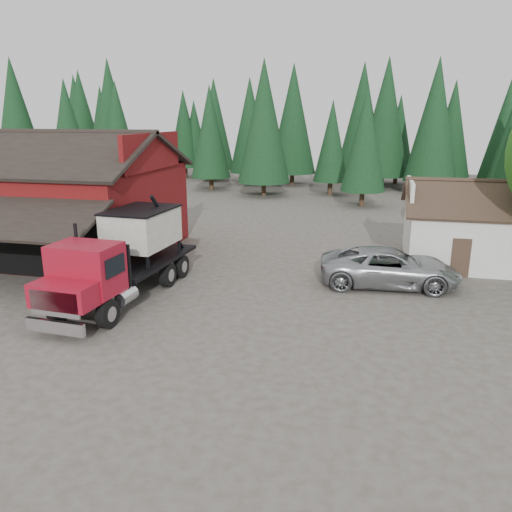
# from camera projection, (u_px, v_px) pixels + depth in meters

# --- Properties ---
(ground) EXTENTS (120.00, 120.00, 0.00)m
(ground) POSITION_uv_depth(u_px,v_px,m) (170.00, 335.00, 18.56)
(ground) COLOR #484139
(ground) RESTS_ON ground
(red_barn) EXTENTS (12.80, 13.63, 7.18)m
(red_barn) POSITION_uv_depth(u_px,v_px,m) (61.00, 207.00, 29.57)
(red_barn) COLOR maroon
(red_barn) RESTS_ON ground
(farmhouse) EXTENTS (8.60, 6.42, 4.65)m
(farmhouse) POSITION_uv_depth(u_px,v_px,m) (483.00, 233.00, 27.39)
(farmhouse) COLOR silver
(farmhouse) RESTS_ON ground
(conifer_backdrop) EXTENTS (76.00, 16.00, 16.00)m
(conifer_backdrop) POSITION_uv_depth(u_px,v_px,m) (312.00, 187.00, 57.91)
(conifer_backdrop) COLOR black
(conifer_backdrop) RESTS_ON ground
(near_pine_a) EXTENTS (4.40, 4.40, 11.40)m
(near_pine_a) POSITION_uv_depth(u_px,v_px,m) (68.00, 132.00, 47.97)
(near_pine_a) COLOR #382619
(near_pine_a) RESTS_ON ground
(near_pine_b) EXTENTS (3.96, 3.96, 10.40)m
(near_pine_b) POSITION_uv_depth(u_px,v_px,m) (365.00, 140.00, 43.74)
(near_pine_b) COLOR #382619
(near_pine_b) RESTS_ON ground
(near_pine_d) EXTENTS (5.28, 5.28, 13.40)m
(near_pine_d) POSITION_uv_depth(u_px,v_px,m) (264.00, 121.00, 49.31)
(near_pine_d) COLOR #382619
(near_pine_d) RESTS_ON ground
(feed_truck) EXTENTS (3.16, 9.78, 4.35)m
(feed_truck) POSITION_uv_depth(u_px,v_px,m) (124.00, 254.00, 21.94)
(feed_truck) COLOR black
(feed_truck) RESTS_ON ground
(silver_car) EXTENTS (6.77, 3.54, 1.82)m
(silver_car) POSITION_uv_depth(u_px,v_px,m) (390.00, 267.00, 23.82)
(silver_car) COLOR #9DA0A4
(silver_car) RESTS_ON ground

